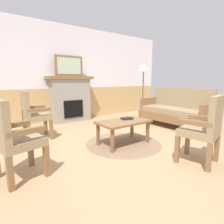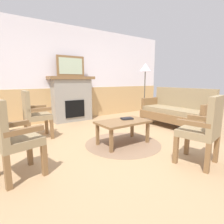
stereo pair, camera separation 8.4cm
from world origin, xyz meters
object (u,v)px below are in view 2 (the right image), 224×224
object	(u,v)px
couch	(176,111)
armchair_near_fireplace	(11,135)
armchair_front_left	(204,127)
coffee_table	(123,124)
framed_picture	(71,66)
floor_lamp_by_couch	(145,71)
fireplace	(72,99)
armchair_by_window_left	(34,113)
book_on_table	(127,119)

from	to	relation	value
couch	armchair_near_fireplace	xyz separation A→B (m)	(-3.72, -0.40, 0.14)
couch	armchair_front_left	world-z (taller)	same
coffee_table	framed_picture	bearing A→B (deg)	89.74
armchair_near_fireplace	floor_lamp_by_couch	size ratio (longest dim) A/B	0.58
couch	coffee_table	xyz separation A→B (m)	(-1.89, -0.21, -0.01)
framed_picture	couch	world-z (taller)	framed_picture
fireplace	coffee_table	world-z (taller)	fireplace
framed_picture	armchair_by_window_left	distance (m)	1.97
framed_picture	book_on_table	distance (m)	2.56
framed_picture	armchair_near_fireplace	world-z (taller)	framed_picture
coffee_table	couch	bearing A→B (deg)	6.32
coffee_table	armchair_front_left	xyz separation A→B (m)	(0.38, -1.30, 0.15)
fireplace	coffee_table	distance (m)	2.38
couch	floor_lamp_by_couch	xyz separation A→B (m)	(0.15, 1.29, 1.05)
fireplace	couch	world-z (taller)	fireplace
couch	armchair_by_window_left	xyz separation A→B (m)	(-3.16, 1.07, 0.14)
couch	book_on_table	bearing A→B (deg)	-175.21
framed_picture	couch	bearing A→B (deg)	-49.02
coffee_table	fireplace	bearing A→B (deg)	89.74
book_on_table	coffee_table	bearing A→B (deg)	-156.22
floor_lamp_by_couch	framed_picture	bearing A→B (deg)	156.67
book_on_table	floor_lamp_by_couch	distance (m)	2.58
fireplace	armchair_by_window_left	xyz separation A→B (m)	(-1.28, -1.09, -0.11)
armchair_near_fireplace	armchair_front_left	world-z (taller)	same
coffee_table	floor_lamp_by_couch	world-z (taller)	floor_lamp_by_couch
framed_picture	floor_lamp_by_couch	size ratio (longest dim) A/B	0.48
book_on_table	armchair_by_window_left	size ratio (longest dim) A/B	0.22
framed_picture	armchair_by_window_left	world-z (taller)	framed_picture
armchair_by_window_left	couch	bearing A→B (deg)	-18.66
framed_picture	couch	xyz separation A→B (m)	(1.88, -2.16, -1.16)
armchair_near_fireplace	armchair_by_window_left	size ratio (longest dim) A/B	1.00
fireplace	coffee_table	size ratio (longest dim) A/B	1.35
couch	coffee_table	distance (m)	1.90
armchair_front_left	armchair_by_window_left	bearing A→B (deg)	122.71
armchair_front_left	floor_lamp_by_couch	size ratio (longest dim) A/B	0.58
couch	book_on_table	distance (m)	1.75
coffee_table	armchair_front_left	bearing A→B (deg)	-73.63
fireplace	armchair_near_fireplace	world-z (taller)	fireplace
armchair_front_left	armchair_near_fireplace	bearing A→B (deg)	153.40
couch	armchair_front_left	xyz separation A→B (m)	(-1.51, -1.51, 0.14)
coffee_table	armchair_near_fireplace	bearing A→B (deg)	-174.19
couch	armchair_near_fireplace	size ratio (longest dim) A/B	1.84
couch	armchair_near_fireplace	distance (m)	3.75
couch	armchair_by_window_left	world-z (taller)	same
armchair_by_window_left	floor_lamp_by_couch	size ratio (longest dim) A/B	0.58
book_on_table	armchair_by_window_left	world-z (taller)	armchair_by_window_left
armchair_by_window_left	armchair_front_left	xyz separation A→B (m)	(1.65, -2.57, 0.00)
framed_picture	coffee_table	bearing A→B (deg)	-90.26
couch	framed_picture	bearing A→B (deg)	130.98
fireplace	armchair_front_left	world-z (taller)	fireplace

